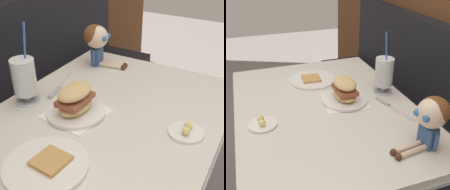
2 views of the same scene
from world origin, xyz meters
The scene contains 8 objects.
booth_bench centered at (0.00, 0.81, 0.33)m, with size 2.60×0.48×1.00m.
diner_table centered at (0.00, 0.18, 0.54)m, with size 1.11×0.81×0.74m.
toast_plate centered at (-0.28, 0.19, 0.75)m, with size 0.25×0.25×0.03m.
milkshake_glass centered at (-0.04, 0.50, 0.84)m, with size 0.10×0.10×0.32m.
sandwich_plate centered at (-0.02, 0.28, 0.79)m, with size 0.22×0.22×0.12m.
butter_saucer centered at (0.07, -0.11, 0.75)m, with size 0.12×0.12×0.04m.
butter_knife centered at (0.09, 0.45, 0.74)m, with size 0.23×0.08×0.01m.
seated_doll centered at (0.40, 0.45, 0.87)m, with size 0.13×0.22×0.20m.
Camera 2 is at (1.06, -0.13, 1.39)m, focal length 44.16 mm.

